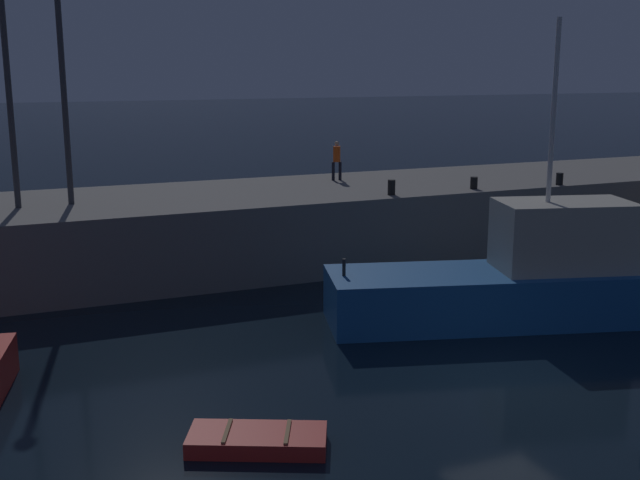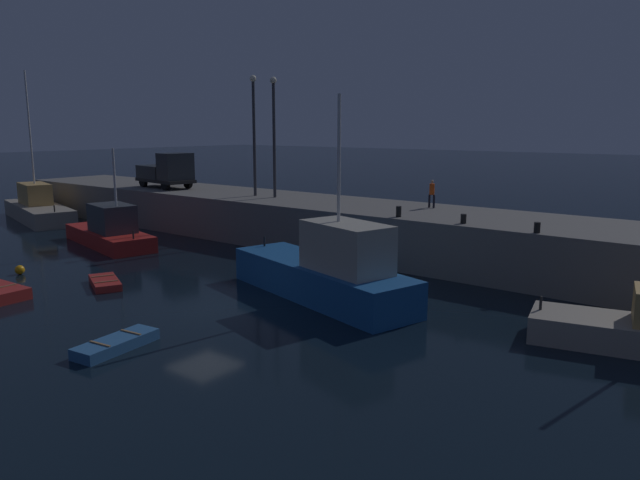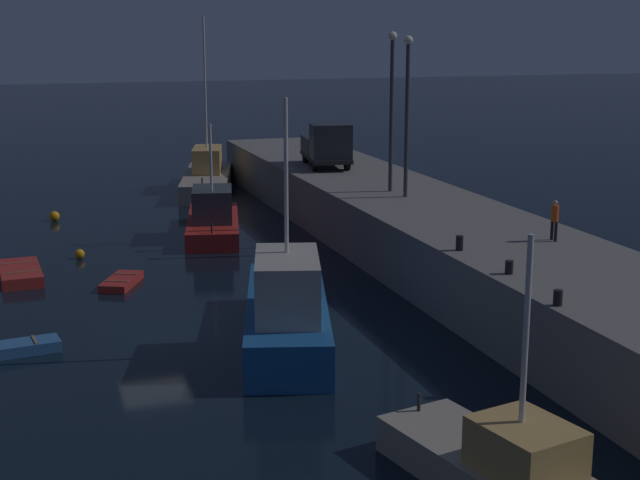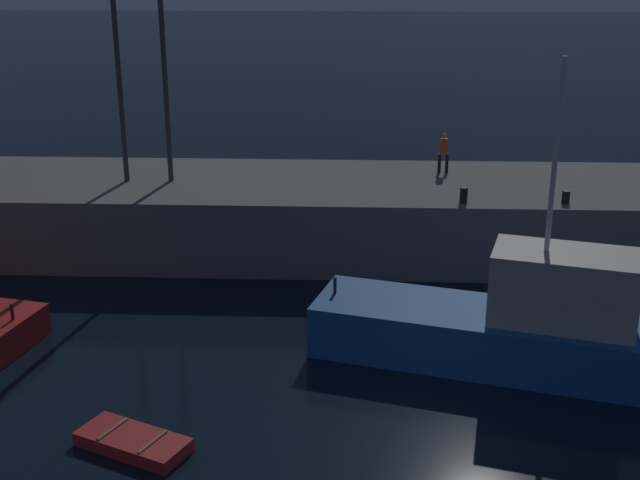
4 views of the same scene
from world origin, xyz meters
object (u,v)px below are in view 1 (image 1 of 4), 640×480
at_px(bollard_central, 392,187).
at_px(lamp_post_west, 7,65).
at_px(lamp_post_east, 62,68).
at_px(dockworker, 337,158).
at_px(bollard_west, 560,179).
at_px(dinghy_red_small, 257,440).
at_px(bollard_east, 474,183).
at_px(fishing_boat_blue, 518,279).

bearing_deg(bollard_central, lamp_post_west, 169.16).
xyz_separation_m(lamp_post_east, dockworker, (10.70, 1.70, -3.64)).
xyz_separation_m(dockworker, bollard_west, (7.63, -4.62, -0.68)).
bearing_deg(bollard_central, dockworker, 94.31).
distance_m(dinghy_red_small, lamp_post_west, 16.23).
relative_size(lamp_post_west, lamp_post_east, 1.02).
bearing_deg(bollard_east, dinghy_red_small, -137.28).
relative_size(dinghy_red_small, bollard_east, 6.40).
xyz_separation_m(dinghy_red_small, bollard_east, (12.64, 11.67, 2.83)).
xyz_separation_m(fishing_boat_blue, dockworker, (-0.90, 11.15, 2.43)).
height_order(lamp_post_east, bollard_west, lamp_post_east).
height_order(fishing_boat_blue, bollard_east, fishing_boat_blue).
bearing_deg(lamp_post_west, dinghy_red_small, -75.27).
bearing_deg(lamp_post_west, fishing_boat_blue, -35.08).
xyz_separation_m(dinghy_red_small, bollard_central, (9.04, 11.60, 2.88)).
relative_size(lamp_post_east, bollard_central, 13.92).
xyz_separation_m(lamp_post_west, bollard_east, (16.33, -2.37, -4.42)).
relative_size(dinghy_red_small, bollard_west, 6.15).
bearing_deg(bollard_east, fishing_boat_blue, -113.38).
xyz_separation_m(lamp_post_west, lamp_post_east, (1.71, 0.10, -0.10)).
bearing_deg(lamp_post_east, dockworker, 9.01).
bearing_deg(fishing_boat_blue, lamp_post_west, 144.92).
relative_size(fishing_boat_blue, lamp_post_east, 1.36).
bearing_deg(dinghy_red_small, bollard_east, 42.72).
distance_m(fishing_boat_blue, lamp_post_west, 17.40).
bearing_deg(fishing_boat_blue, dockworker, 94.63).
bearing_deg(bollard_west, lamp_post_east, 170.94).
relative_size(lamp_post_west, dockworker, 4.95).
relative_size(fishing_boat_blue, bollard_central, 18.92).
xyz_separation_m(dockworker, bollard_east, (3.92, -4.17, -0.68)).
bearing_deg(lamp_post_east, bollard_east, -9.62).
bearing_deg(dinghy_red_small, fishing_boat_blue, 26.01).
distance_m(lamp_post_west, bollard_central, 13.68).
bearing_deg(lamp_post_east, bollard_central, -12.99).
distance_m(dockworker, bollard_central, 4.30).
height_order(dinghy_red_small, lamp_post_east, lamp_post_east).
bearing_deg(dockworker, bollard_east, -46.80).
height_order(dockworker, bollard_east, dockworker).
height_order(fishing_boat_blue, bollard_central, fishing_boat_blue).
bearing_deg(lamp_post_west, bollard_central, -10.84).
height_order(lamp_post_east, bollard_east, lamp_post_east).
xyz_separation_m(dinghy_red_small, bollard_west, (16.34, 11.22, 2.84)).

